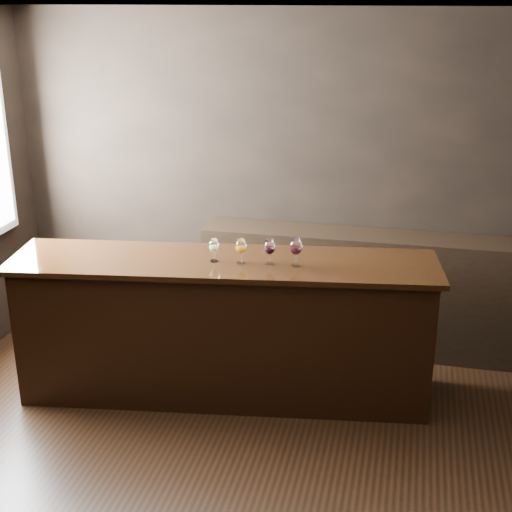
% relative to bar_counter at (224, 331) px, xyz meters
% --- Properties ---
extents(ground, '(5.00, 5.00, 0.00)m').
position_rel_bar_counter_xyz_m(ground, '(0.32, -1.03, -0.52)').
color(ground, black).
rests_on(ground, ground).
extents(room_shell, '(5.02, 4.52, 2.81)m').
position_rel_bar_counter_xyz_m(room_shell, '(0.09, -0.92, 1.29)').
color(room_shell, black).
rests_on(room_shell, ground).
extents(bar_counter, '(3.05, 1.06, 1.05)m').
position_rel_bar_counter_xyz_m(bar_counter, '(0.00, 0.00, 0.00)').
color(bar_counter, black).
rests_on(bar_counter, ground).
extents(bar_top, '(3.16, 1.14, 0.04)m').
position_rel_bar_counter_xyz_m(bar_top, '(-0.00, 0.00, 0.54)').
color(bar_top, black).
rests_on(bar_top, bar_counter).
extents(back_bar_shelf, '(2.86, 0.40, 1.03)m').
position_rel_bar_counter_xyz_m(back_bar_shelf, '(1.02, 1.00, -0.01)').
color(back_bar_shelf, black).
rests_on(back_bar_shelf, ground).
extents(glass_white, '(0.07, 0.07, 0.17)m').
position_rel_bar_counter_xyz_m(glass_white, '(-0.06, -0.04, 0.68)').
color(glass_white, white).
rests_on(glass_white, bar_top).
extents(glass_amber, '(0.08, 0.08, 0.18)m').
position_rel_bar_counter_xyz_m(glass_amber, '(0.14, -0.03, 0.69)').
color(glass_amber, white).
rests_on(glass_amber, bar_top).
extents(glass_red_a, '(0.08, 0.08, 0.19)m').
position_rel_bar_counter_xyz_m(glass_red_a, '(0.34, -0.01, 0.69)').
color(glass_red_a, white).
rests_on(glass_red_a, bar_top).
extents(glass_red_b, '(0.09, 0.09, 0.20)m').
position_rel_bar_counter_xyz_m(glass_red_b, '(0.53, 0.00, 0.70)').
color(glass_red_b, white).
rests_on(glass_red_b, bar_top).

